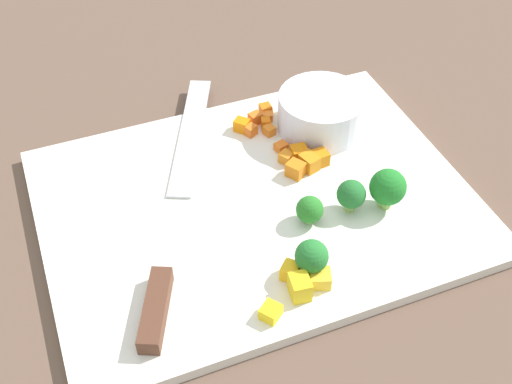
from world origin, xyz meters
TOP-DOWN VIEW (x-y plane):
  - ground_plane at (0.00, 0.00)m, footprint 4.00×4.00m
  - cutting_board at (0.00, 0.00)m, footprint 0.41×0.31m
  - prep_bowl at (0.11, 0.08)m, footprint 0.09×0.09m
  - chef_knife at (-0.09, -0.01)m, footprint 0.17×0.35m
  - carrot_dice_0 at (0.02, 0.10)m, footprint 0.02×0.02m
  - carrot_dice_1 at (0.05, 0.06)m, footprint 0.02×0.01m
  - carrot_dice_2 at (0.07, 0.02)m, footprint 0.02×0.02m
  - carrot_dice_3 at (0.05, 0.04)m, footprint 0.02×0.02m
  - carrot_dice_4 at (0.06, 0.11)m, footprint 0.02×0.01m
  - carrot_dice_5 at (0.06, 0.04)m, footprint 0.02×0.02m
  - carrot_dice_6 at (0.03, 0.09)m, footprint 0.01×0.01m
  - carrot_dice_7 at (0.05, 0.09)m, footprint 0.01×0.01m
  - carrot_dice_8 at (0.05, 0.02)m, footprint 0.02×0.02m
  - carrot_dice_9 at (0.08, 0.02)m, footprint 0.02×0.02m
  - carrot_dice_10 at (0.06, 0.12)m, footprint 0.01×0.01m
  - carrot_dice_11 at (0.05, 0.10)m, footprint 0.01×0.01m
  - carrot_dice_12 at (0.04, 0.11)m, footprint 0.02×0.01m
  - pepper_dice_0 at (-0.01, -0.10)m, footprint 0.02×0.02m
  - pepper_dice_1 at (0.01, -0.12)m, footprint 0.02×0.02m
  - pepper_dice_2 at (-0.01, -0.12)m, footprint 0.02×0.02m
  - pepper_dice_3 at (-0.04, -0.13)m, footprint 0.02×0.02m
  - broccoli_floret_0 at (0.11, -0.05)m, footprint 0.04×0.04m
  - broccoli_floret_1 at (0.08, -0.05)m, footprint 0.03×0.03m
  - broccoli_floret_2 at (0.04, -0.05)m, footprint 0.03×0.03m
  - broccoli_floret_3 at (0.01, -0.10)m, footprint 0.03×0.03m

SIDE VIEW (x-z plane):
  - ground_plane at x=0.00m, z-range 0.00..0.00m
  - cutting_board at x=0.00m, z-range 0.00..0.01m
  - carrot_dice_1 at x=0.05m, z-range 0.01..0.02m
  - carrot_dice_4 at x=0.06m, z-range 0.01..0.02m
  - carrot_dice_7 at x=0.05m, z-range 0.01..0.02m
  - carrot_dice_10 at x=0.06m, z-range 0.01..0.02m
  - chef_knife at x=-0.09m, z-range 0.01..0.03m
  - pepper_dice_3 at x=-0.04m, z-range 0.01..0.02m
  - carrot_dice_3 at x=0.05m, z-range 0.01..0.02m
  - carrot_dice_11 at x=0.05m, z-range 0.01..0.02m
  - carrot_dice_6 at x=0.03m, z-range 0.01..0.02m
  - carrot_dice_12 at x=0.04m, z-range 0.01..0.02m
  - pepper_dice_1 at x=0.01m, z-range 0.01..0.03m
  - carrot_dice_0 at x=0.02m, z-range 0.01..0.03m
  - pepper_dice_0 at x=-0.01m, z-range 0.01..0.03m
  - carrot_dice_9 at x=0.08m, z-range 0.01..0.03m
  - carrot_dice_5 at x=0.06m, z-range 0.01..0.03m
  - carrot_dice_8 at x=0.05m, z-range 0.01..0.03m
  - carrot_dice_2 at x=0.07m, z-range 0.01..0.03m
  - pepper_dice_2 at x=-0.01m, z-range 0.01..0.03m
  - broccoli_floret_2 at x=0.04m, z-range 0.01..0.04m
  - broccoli_floret_1 at x=0.08m, z-range 0.01..0.05m
  - prep_bowl at x=0.11m, z-range 0.01..0.05m
  - broccoli_floret_3 at x=0.01m, z-range 0.02..0.05m
  - broccoli_floret_0 at x=0.11m, z-range 0.01..0.06m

